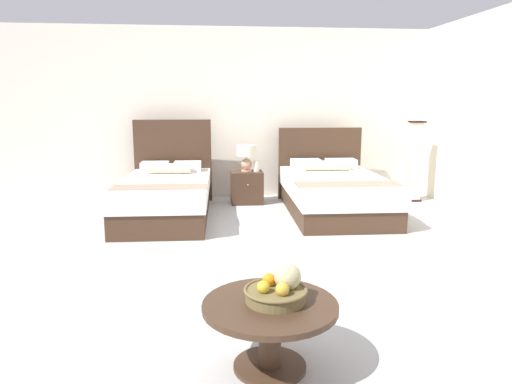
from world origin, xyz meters
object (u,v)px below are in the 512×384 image
at_px(bed_near_window, 166,195).
at_px(fruit_bowl, 278,289).
at_px(coffee_table, 270,321).
at_px(nightstand, 247,187).
at_px(vase, 257,166).
at_px(floor_lamp_corner, 415,161).
at_px(bed_near_corner, 334,192).
at_px(table_lamp, 247,154).

xyz_separation_m(bed_near_window, fruit_bowl, (0.95, -3.76, 0.18)).
bearing_deg(coffee_table, bed_near_window, 103.38).
bearing_deg(coffee_table, nightstand, 86.87).
bearing_deg(vase, floor_lamp_corner, -1.42).
xyz_separation_m(nightstand, fruit_bowl, (-0.20, -4.49, 0.23)).
bearing_deg(nightstand, floor_lamp_corner, -2.23).
height_order(bed_near_corner, nightstand, bed_near_corner).
height_order(fruit_bowl, floor_lamp_corner, floor_lamp_corner).
bearing_deg(coffee_table, table_lamp, 86.89).
bearing_deg(bed_near_window, floor_lamp_corner, 9.60).
xyz_separation_m(bed_near_corner, table_lamp, (-1.14, 0.76, 0.45)).
bearing_deg(nightstand, bed_near_corner, -32.96).
bearing_deg(fruit_bowl, vase, 85.63).
relative_size(bed_near_corner, nightstand, 4.57).
bearing_deg(coffee_table, vase, 85.03).
bearing_deg(table_lamp, vase, -22.87).
height_order(bed_near_window, vase, bed_near_window).
bearing_deg(table_lamp, fruit_bowl, -92.51).
bearing_deg(table_lamp, bed_near_window, -146.76).
distance_m(bed_near_window, fruit_bowl, 3.88).
distance_m(nightstand, floor_lamp_corner, 2.61).
bearing_deg(bed_near_corner, table_lamp, 146.34).
distance_m(vase, coffee_table, 4.50).
bearing_deg(bed_near_window, coffee_table, -76.62).
relative_size(nightstand, vase, 2.91).
bearing_deg(floor_lamp_corner, vase, 178.58).
bearing_deg(fruit_bowl, nightstand, 87.48).
xyz_separation_m(bed_near_corner, fruit_bowl, (-1.34, -3.75, 0.18)).
relative_size(nightstand, coffee_table, 0.62).
height_order(vase, coffee_table, vase).
distance_m(bed_near_corner, table_lamp, 1.45).
bearing_deg(vase, fruit_bowl, -94.37).
xyz_separation_m(nightstand, vase, (0.14, -0.04, 0.33)).
bearing_deg(coffee_table, fruit_bowl, 26.58).
bearing_deg(bed_near_corner, vase, 144.98).
bearing_deg(bed_near_window, bed_near_corner, -0.26).
relative_size(bed_near_window, floor_lamp_corner, 1.83).
xyz_separation_m(table_lamp, floor_lamp_corner, (2.58, -0.12, -0.13)).
relative_size(bed_near_window, coffee_table, 2.90).
distance_m(table_lamp, coffee_table, 4.56).
xyz_separation_m(coffee_table, fruit_bowl, (0.05, 0.02, 0.18)).
xyz_separation_m(bed_near_window, bed_near_corner, (2.29, -0.01, -0.00)).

